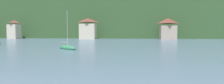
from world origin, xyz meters
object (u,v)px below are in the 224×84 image
(shore_building_westcentral, at_px, (14,30))
(shore_building_central, at_px, (88,29))
(shore_building_eastcentral, at_px, (168,29))
(sailboat_far_1, at_px, (68,48))

(shore_building_westcentral, distance_m, shore_building_central, 29.60)
(shore_building_central, height_order, shore_building_eastcentral, shore_building_central)
(shore_building_eastcentral, xyz_separation_m, sailboat_far_1, (-23.05, -42.48, -3.55))
(shore_building_westcentral, xyz_separation_m, sailboat_far_1, (36.14, -41.60, -3.37))
(sailboat_far_1, bearing_deg, shore_building_central, 138.23)
(shore_building_eastcentral, height_order, sailboat_far_1, shore_building_eastcentral)
(shore_building_westcentral, bearing_deg, shore_building_central, 0.24)
(shore_building_central, relative_size, sailboat_far_1, 1.23)
(shore_building_central, height_order, sailboat_far_1, shore_building_central)
(shore_building_central, bearing_deg, shore_building_westcentral, -179.76)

